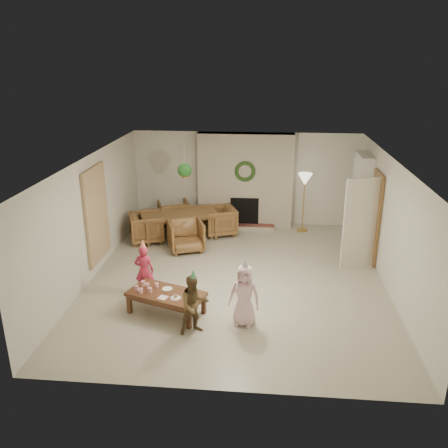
# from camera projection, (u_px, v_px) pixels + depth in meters

# --- Properties ---
(floor) EXTENTS (7.00, 7.00, 0.00)m
(floor) POSITION_uv_depth(u_px,v_px,m) (237.00, 278.00, 9.77)
(floor) COLOR #B7B29E
(floor) RESTS_ON ground
(ceiling) EXTENTS (7.00, 7.00, 0.00)m
(ceiling) POSITION_uv_depth(u_px,v_px,m) (238.00, 160.00, 8.92)
(ceiling) COLOR white
(ceiling) RESTS_ON wall_back
(wall_back) EXTENTS (7.00, 0.00, 7.00)m
(wall_back) POSITION_uv_depth(u_px,v_px,m) (246.00, 179.00, 12.63)
(wall_back) COLOR silver
(wall_back) RESTS_ON floor
(wall_front) EXTENTS (7.00, 0.00, 7.00)m
(wall_front) POSITION_uv_depth(u_px,v_px,m) (219.00, 312.00, 6.07)
(wall_front) COLOR silver
(wall_front) RESTS_ON floor
(wall_left) EXTENTS (0.00, 7.00, 7.00)m
(wall_left) POSITION_uv_depth(u_px,v_px,m) (91.00, 217.00, 9.61)
(wall_left) COLOR silver
(wall_left) RESTS_ON floor
(wall_right) EXTENTS (0.00, 7.00, 7.00)m
(wall_right) POSITION_uv_depth(u_px,v_px,m) (391.00, 227.00, 9.09)
(wall_right) COLOR silver
(wall_right) RESTS_ON floor
(fireplace_mass) EXTENTS (2.50, 0.40, 2.50)m
(fireplace_mass) POSITION_uv_depth(u_px,v_px,m) (245.00, 180.00, 12.44)
(fireplace_mass) COLOR #542D16
(fireplace_mass) RESTS_ON floor
(fireplace_hearth) EXTENTS (1.60, 0.30, 0.12)m
(fireplace_hearth) POSITION_uv_depth(u_px,v_px,m) (244.00, 227.00, 12.51)
(fireplace_hearth) COLOR maroon
(fireplace_hearth) RESTS_ON floor
(fireplace_firebox) EXTENTS (0.75, 0.12, 0.75)m
(fireplace_firebox) POSITION_uv_depth(u_px,v_px,m) (244.00, 211.00, 12.54)
(fireplace_firebox) COLOR black
(fireplace_firebox) RESTS_ON floor
(fireplace_wreath) EXTENTS (0.54, 0.10, 0.54)m
(fireplace_wreath) POSITION_uv_depth(u_px,v_px,m) (245.00, 171.00, 12.12)
(fireplace_wreath) COLOR #1F3F17
(fireplace_wreath) RESTS_ON fireplace_mass
(floor_lamp_base) EXTENTS (0.29, 0.29, 0.03)m
(floor_lamp_base) POSITION_uv_depth(u_px,v_px,m) (302.00, 230.00, 12.44)
(floor_lamp_base) COLOR gold
(floor_lamp_base) RESTS_ON floor
(floor_lamp_post) EXTENTS (0.03, 0.03, 1.39)m
(floor_lamp_post) POSITION_uv_depth(u_px,v_px,m) (304.00, 204.00, 12.20)
(floor_lamp_post) COLOR gold
(floor_lamp_post) RESTS_ON floor
(floor_lamp_shade) EXTENTS (0.37, 0.37, 0.31)m
(floor_lamp_shade) POSITION_uv_depth(u_px,v_px,m) (305.00, 179.00, 11.98)
(floor_lamp_shade) COLOR beige
(floor_lamp_shade) RESTS_ON floor_lamp_post
(bookshelf_carcass) EXTENTS (0.30, 1.00, 2.20)m
(bookshelf_carcass) POSITION_uv_depth(u_px,v_px,m) (361.00, 200.00, 11.31)
(bookshelf_carcass) COLOR white
(bookshelf_carcass) RESTS_ON floor
(bookshelf_shelf_a) EXTENTS (0.30, 0.92, 0.03)m
(bookshelf_shelf_a) POSITION_uv_depth(u_px,v_px,m) (357.00, 225.00, 11.53)
(bookshelf_shelf_a) COLOR white
(bookshelf_shelf_a) RESTS_ON bookshelf_carcass
(bookshelf_shelf_b) EXTENTS (0.30, 0.92, 0.03)m
(bookshelf_shelf_b) POSITION_uv_depth(u_px,v_px,m) (359.00, 209.00, 11.39)
(bookshelf_shelf_b) COLOR white
(bookshelf_shelf_b) RESTS_ON bookshelf_carcass
(bookshelf_shelf_c) EXTENTS (0.30, 0.92, 0.03)m
(bookshelf_shelf_c) POSITION_uv_depth(u_px,v_px,m) (360.00, 194.00, 11.26)
(bookshelf_shelf_c) COLOR white
(bookshelf_shelf_c) RESTS_ON bookshelf_carcass
(bookshelf_shelf_d) EXTENTS (0.30, 0.92, 0.03)m
(bookshelf_shelf_d) POSITION_uv_depth(u_px,v_px,m) (362.00, 177.00, 11.12)
(bookshelf_shelf_d) COLOR white
(bookshelf_shelf_d) RESTS_ON bookshelf_carcass
(books_row_lower) EXTENTS (0.20, 0.40, 0.24)m
(books_row_lower) POSITION_uv_depth(u_px,v_px,m) (358.00, 221.00, 11.34)
(books_row_lower) COLOR #AA1F28
(books_row_lower) RESTS_ON bookshelf_shelf_a
(books_row_mid) EXTENTS (0.20, 0.44, 0.24)m
(books_row_mid) POSITION_uv_depth(u_px,v_px,m) (358.00, 203.00, 11.39)
(books_row_mid) COLOR #26558D
(books_row_mid) RESTS_ON bookshelf_shelf_b
(books_row_upper) EXTENTS (0.20, 0.36, 0.22)m
(books_row_upper) POSITION_uv_depth(u_px,v_px,m) (361.00, 189.00, 11.12)
(books_row_upper) COLOR #AA7524
(books_row_upper) RESTS_ON bookshelf_shelf_c
(door_frame) EXTENTS (0.05, 0.86, 2.04)m
(door_frame) POSITION_uv_depth(u_px,v_px,m) (375.00, 218.00, 10.29)
(door_frame) COLOR brown
(door_frame) RESTS_ON floor
(door_leaf) EXTENTS (0.77, 0.32, 2.00)m
(door_leaf) POSITION_uv_depth(u_px,v_px,m) (360.00, 224.00, 9.98)
(door_leaf) COLOR beige
(door_leaf) RESTS_ON floor
(curtain_panel) EXTENTS (0.06, 1.20, 2.00)m
(curtain_panel) POSITION_uv_depth(u_px,v_px,m) (97.00, 214.00, 9.79)
(curtain_panel) COLOR beige
(curtain_panel) RESTS_ON wall_left
(dining_table) EXTENTS (2.13, 1.65, 0.66)m
(dining_table) POSITION_uv_depth(u_px,v_px,m) (180.00, 226.00, 11.82)
(dining_table) COLOR brown
(dining_table) RESTS_ON floor
(dining_chair_near) EXTENTS (1.01, 1.03, 0.73)m
(dining_chair_near) POSITION_uv_depth(u_px,v_px,m) (186.00, 236.00, 11.06)
(dining_chair_near) COLOR brown
(dining_chair_near) RESTS_ON floor
(dining_chair_far) EXTENTS (1.01, 1.03, 0.73)m
(dining_chair_far) POSITION_uv_depth(u_px,v_px,m) (174.00, 214.00, 12.55)
(dining_chair_far) COLOR brown
(dining_chair_far) RESTS_ON floor
(dining_chair_left) EXTENTS (1.03, 1.01, 0.73)m
(dining_chair_left) POSITION_uv_depth(u_px,v_px,m) (147.00, 227.00, 11.60)
(dining_chair_left) COLOR brown
(dining_chair_left) RESTS_ON floor
(dining_chair_right) EXTENTS (1.03, 1.01, 0.73)m
(dining_chair_right) POSITION_uv_depth(u_px,v_px,m) (219.00, 221.00, 12.07)
(dining_chair_right) COLOR brown
(dining_chair_right) RESTS_ON floor
(hanging_plant_cord) EXTENTS (0.01, 0.01, 0.70)m
(hanging_plant_cord) POSITION_uv_depth(u_px,v_px,m) (184.00, 160.00, 10.56)
(hanging_plant_cord) COLOR tan
(hanging_plant_cord) RESTS_ON ceiling
(hanging_plant_pot) EXTENTS (0.16, 0.16, 0.12)m
(hanging_plant_pot) POSITION_uv_depth(u_px,v_px,m) (185.00, 175.00, 10.68)
(hanging_plant_pot) COLOR #9A5B31
(hanging_plant_pot) RESTS_ON hanging_plant_cord
(hanging_plant_foliage) EXTENTS (0.32, 0.32, 0.32)m
(hanging_plant_foliage) POSITION_uv_depth(u_px,v_px,m) (185.00, 170.00, 10.64)
(hanging_plant_foliage) COLOR #184918
(hanging_plant_foliage) RESTS_ON hanging_plant_pot
(coffee_table_top) EXTENTS (1.49, 1.09, 0.06)m
(coffee_table_top) POSITION_uv_depth(u_px,v_px,m) (166.00, 294.00, 8.33)
(coffee_table_top) COLOR brown
(coffee_table_top) RESTS_ON floor
(coffee_table_apron) EXTENTS (1.36, 0.95, 0.08)m
(coffee_table_apron) POSITION_uv_depth(u_px,v_px,m) (166.00, 298.00, 8.35)
(coffee_table_apron) COLOR brown
(coffee_table_apron) RESTS_ON floor
(coffee_leg_fl) EXTENTS (0.09, 0.09, 0.35)m
(coffee_leg_fl) POSITION_uv_depth(u_px,v_px,m) (129.00, 304.00, 8.40)
(coffee_leg_fl) COLOR brown
(coffee_leg_fl) RESTS_ON floor
(coffee_leg_fr) EXTENTS (0.09, 0.09, 0.35)m
(coffee_leg_fr) POSITION_uv_depth(u_px,v_px,m) (189.00, 319.00, 7.92)
(coffee_leg_fr) COLOR brown
(coffee_leg_fr) RESTS_ON floor
(coffee_leg_bl) EXTENTS (0.09, 0.09, 0.35)m
(coffee_leg_bl) POSITION_uv_depth(u_px,v_px,m) (147.00, 291.00, 8.87)
(coffee_leg_bl) COLOR brown
(coffee_leg_bl) RESTS_ON floor
(coffee_leg_br) EXTENTS (0.09, 0.09, 0.35)m
(coffee_leg_br) POSITION_uv_depth(u_px,v_px,m) (204.00, 305.00, 8.39)
(coffee_leg_br) COLOR brown
(coffee_leg_br) RESTS_ON floor
(cup_a) EXTENTS (0.09, 0.09, 0.09)m
(cup_a) POSITION_uv_depth(u_px,v_px,m) (137.00, 288.00, 8.37)
(cup_a) COLOR white
(cup_a) RESTS_ON coffee_table_top
(cup_b) EXTENTS (0.09, 0.09, 0.09)m
(cup_b) POSITION_uv_depth(u_px,v_px,m) (143.00, 283.00, 8.55)
(cup_b) COLOR white
(cup_b) RESTS_ON coffee_table_top
(cup_c) EXTENTS (0.09, 0.09, 0.09)m
(cup_c) POSITION_uv_depth(u_px,v_px,m) (141.00, 291.00, 8.28)
(cup_c) COLOR white
(cup_c) RESTS_ON coffee_table_top
(cup_d) EXTENTS (0.09, 0.09, 0.09)m
(cup_d) POSITION_uv_depth(u_px,v_px,m) (147.00, 286.00, 8.46)
(cup_d) COLOR white
(cup_d) RESTS_ON coffee_table_top
(cup_e) EXTENTS (0.09, 0.09, 0.09)m
(cup_e) POSITION_uv_depth(u_px,v_px,m) (150.00, 290.00, 8.29)
(cup_e) COLOR white
(cup_e) RESTS_ON coffee_table_top
(cup_f) EXTENTS (0.09, 0.09, 0.09)m
(cup_f) POSITION_uv_depth(u_px,v_px,m) (157.00, 285.00, 8.47)
(cup_f) COLOR white
(cup_f) RESTS_ON coffee_table_top
(plate_a) EXTENTS (0.24, 0.24, 0.01)m
(plate_a) POSITION_uv_depth(u_px,v_px,m) (167.00, 289.00, 8.44)
(plate_a) COLOR white
(plate_a) RESTS_ON coffee_table_top
(plate_b) EXTENTS (0.24, 0.24, 0.01)m
(plate_b) POSITION_uv_depth(u_px,v_px,m) (176.00, 298.00, 8.12)
(plate_b) COLOR white
(plate_b) RESTS_ON coffee_table_top
(plate_c) EXTENTS (0.24, 0.24, 0.01)m
(plate_c) POSITION_uv_depth(u_px,v_px,m) (192.00, 295.00, 8.22)
(plate_c) COLOR white
(plate_c) RESTS_ON coffee_table_top
(food_scoop) EXTENTS (0.09, 0.09, 0.07)m
(food_scoop) POSITION_uv_depth(u_px,v_px,m) (176.00, 296.00, 8.11)
(food_scoop) COLOR tan
(food_scoop) RESTS_ON plate_b
(napkin_left) EXTENTS (0.20, 0.20, 0.01)m
(napkin_left) POSITION_uv_depth(u_px,v_px,m) (163.00, 298.00, 8.14)
(napkin_left) COLOR #FFBBC9
(napkin_left) RESTS_ON coffee_table_top
(napkin_right) EXTENTS (0.20, 0.20, 0.01)m
(napkin_right) POSITION_uv_depth(u_px,v_px,m) (189.00, 292.00, 8.33)
(napkin_right) COLOR #FFBBC9
(napkin_right) RESTS_ON coffee_table_top
(child_red) EXTENTS (0.37, 0.25, 1.01)m
(child_red) POSITION_uv_depth(u_px,v_px,m) (144.00, 271.00, 8.94)
(child_red) COLOR #C52A46
(child_red) RESTS_ON floor
(party_hat_red) EXTENTS (0.18, 0.18, 0.19)m
(party_hat_red) POSITION_uv_depth(u_px,v_px,m) (143.00, 244.00, 8.75)
(party_hat_red) COLOR #FAC253
(party_hat_red) RESTS_ON child_red
(child_plaid) EXTENTS (0.63, 0.58, 1.04)m
(child_plaid) POSITION_uv_depth(u_px,v_px,m) (194.00, 305.00, 7.69)
(child_plaid) COLOR maroon
(child_plaid) RESTS_ON floor
(party_hat_plaid) EXTENTS (0.14, 0.14, 0.17)m
(party_hat_plaid) POSITION_uv_depth(u_px,v_px,m) (193.00, 274.00, 7.51)
(party_hat_plaid) COLOR #47A76A
(party_hat_plaid) RESTS_ON child_plaid
(child_pink) EXTENTS (0.60, 0.45, 1.10)m
(child_pink) POSITION_uv_depth(u_px,v_px,m) (244.00, 295.00, 7.94)
(child_pink) COLOR #FECBD8
(child_pink) RESTS_ON floor
(party_hat_pink) EXTENTS (0.19, 0.19, 0.20)m
(party_hat_pink) POSITION_uv_depth(u_px,v_px,m) (245.00, 263.00, 7.73)
(party_hat_pink) COLOR silver
(party_hat_pink) RESTS_ON child_pink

